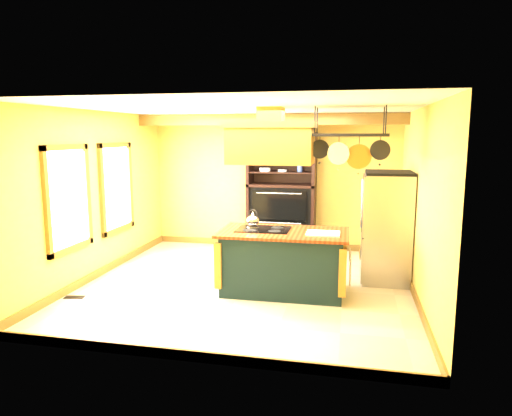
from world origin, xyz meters
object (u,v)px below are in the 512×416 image
at_px(hutch, 282,206).
at_px(pot_rack, 350,142).
at_px(kitchen_island, 283,261).
at_px(range_hood, 271,141).
at_px(refrigerator, 386,229).

bearing_deg(hutch, pot_rack, -61.73).
relative_size(kitchen_island, hutch, 0.80).
bearing_deg(pot_rack, range_hood, -179.85).
height_order(kitchen_island, hutch, hutch).
bearing_deg(pot_rack, hutch, 118.27).
xyz_separation_m(range_hood, hutch, (-0.20, 2.42, -1.32)).
height_order(range_hood, refrigerator, range_hood).
xyz_separation_m(range_hood, refrigerator, (1.71, 0.89, -1.39)).
distance_m(kitchen_island, pot_rack, 1.97).
bearing_deg(kitchen_island, pot_rack, -0.37).
xyz_separation_m(pot_rack, hutch, (-1.30, 2.42, -1.32)).
bearing_deg(hutch, kitchen_island, -80.70).
bearing_deg(kitchen_island, hutch, 98.79).
distance_m(kitchen_island, range_hood, 1.77).
bearing_deg(range_hood, pot_rack, 0.15).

